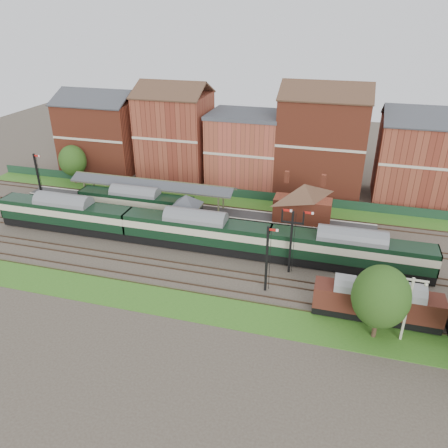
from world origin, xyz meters
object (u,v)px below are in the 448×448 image
(signal_box, at_px, (187,214))
(platform_railcar, at_px, (136,203))
(goods_van_a, at_px, (343,297))
(dmu_train, at_px, (196,230))
(semaphore_bracket, at_px, (292,238))

(signal_box, relative_size, platform_railcar, 0.34)
(signal_box, distance_m, goods_van_a, 24.64)
(signal_box, bearing_deg, goods_van_a, -29.85)
(dmu_train, distance_m, goods_van_a, 20.95)
(signal_box, height_order, platform_railcar, signal_box)
(platform_railcar, bearing_deg, dmu_train, -29.01)
(dmu_train, height_order, goods_van_a, dmu_train)
(signal_box, height_order, dmu_train, signal_box)
(semaphore_bracket, distance_m, dmu_train, 13.00)
(semaphore_bracket, relative_size, platform_railcar, 0.46)
(semaphore_bracket, height_order, dmu_train, semaphore_bracket)
(platform_railcar, bearing_deg, signal_box, -19.30)
(goods_van_a, bearing_deg, dmu_train, 154.54)
(signal_box, bearing_deg, semaphore_bracket, -20.92)
(signal_box, distance_m, platform_railcar, 9.87)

